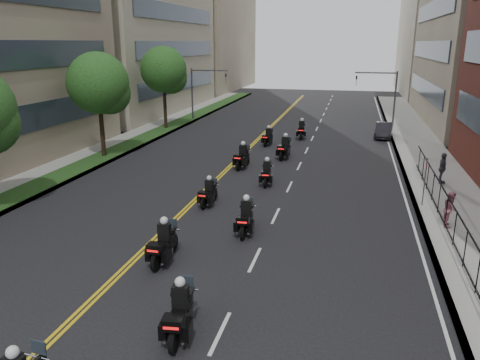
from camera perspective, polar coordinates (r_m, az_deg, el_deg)
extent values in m
cube|color=gray|center=(33.01, 22.58, 0.79)|extent=(4.00, 90.00, 0.15)
cube|color=gray|center=(37.50, -16.53, 3.15)|extent=(4.00, 90.00, 0.15)
cube|color=#173E16|center=(37.09, -15.47, 3.24)|extent=(2.00, 90.00, 0.04)
cube|color=#333F4C|center=(55.21, 21.59, 10.38)|extent=(0.12, 24.08, 1.80)
cube|color=#333F4C|center=(55.01, 22.04, 14.51)|extent=(0.12, 24.08, 1.80)
cube|color=#333F4C|center=(55.10, 22.51, 18.65)|extent=(0.12, 24.08, 1.80)
cube|color=#AA9F89|center=(85.95, 24.91, 18.18)|extent=(15.00, 28.00, 26.00)
cube|color=#333F4C|center=(58.45, -7.15, 11.65)|extent=(0.12, 24.08, 1.80)
cube|color=#333F4C|center=(58.26, -7.30, 15.57)|extent=(0.12, 24.08, 1.80)
cube|color=#333F4C|center=(58.35, -7.45, 19.50)|extent=(0.12, 24.08, 1.80)
cube|color=gray|center=(89.35, -5.37, 19.42)|extent=(16.00, 28.00, 26.00)
cube|color=black|center=(20.16, 25.46, -4.53)|extent=(0.05, 28.00, 0.05)
cube|color=black|center=(20.63, 25.01, -7.91)|extent=(0.05, 28.00, 0.05)
cylinder|color=#2F2015|center=(35.78, -16.52, 6.59)|extent=(0.32, 0.32, 5.11)
sphere|color=#1B4717|center=(35.43, -16.91, 11.24)|extent=(4.40, 4.40, 4.40)
sphere|color=#1B4717|center=(35.55, -15.64, 10.17)|extent=(3.08, 3.08, 3.08)
cylinder|color=#2F2015|center=(46.42, -9.15, 9.36)|extent=(0.32, 0.32, 5.39)
sphere|color=#1B4717|center=(46.16, -9.33, 13.15)|extent=(4.40, 4.40, 4.40)
sphere|color=#1B4717|center=(46.35, -8.39, 12.25)|extent=(3.08, 3.08, 3.08)
cylinder|color=#3F3F44|center=(48.98, 18.35, 9.22)|extent=(0.18, 0.18, 5.60)
cylinder|color=#3F3F44|center=(48.64, 16.23, 12.44)|extent=(4.00, 0.14, 0.14)
imported|color=black|center=(48.65, 14.00, 11.66)|extent=(0.16, 0.20, 1.00)
cylinder|color=#3F3F44|center=(51.73, -5.85, 10.30)|extent=(0.18, 0.18, 5.60)
cylinder|color=#3F3F44|center=(50.89, -3.76, 13.19)|extent=(4.00, 0.14, 0.14)
imported|color=black|center=(50.44, -1.74, 12.28)|extent=(0.16, 0.20, 1.00)
sphere|color=silver|center=(12.24, -25.99, -18.35)|extent=(0.30, 0.30, 0.30)
cylinder|color=black|center=(13.75, -8.08, -18.81)|extent=(0.24, 0.75, 0.73)
cylinder|color=black|center=(15.15, -6.41, -15.10)|extent=(0.24, 0.75, 0.73)
cube|color=black|center=(14.27, -7.24, -15.85)|extent=(0.63, 1.50, 0.43)
cube|color=silver|center=(14.45, -7.15, -16.57)|extent=(0.48, 0.64, 0.32)
cube|color=black|center=(13.43, -8.18, -16.85)|extent=(0.61, 0.52, 0.35)
cube|color=red|center=(13.26, -8.43, -17.45)|extent=(0.43, 0.09, 0.08)
cube|color=black|center=(14.04, -7.27, -13.87)|extent=(0.51, 0.36, 0.67)
sphere|color=silver|center=(13.83, -7.33, -12.22)|extent=(0.31, 0.31, 0.31)
cylinder|color=black|center=(18.04, -10.22, -9.79)|extent=(0.15, 0.74, 0.74)
cylinder|color=black|center=(19.48, -8.16, -7.64)|extent=(0.15, 0.74, 0.74)
cube|color=black|center=(18.63, -9.19, -7.83)|extent=(0.46, 1.46, 0.43)
cube|color=silver|center=(18.78, -9.09, -8.46)|extent=(0.41, 0.60, 0.32)
cube|color=black|center=(17.81, -10.31, -8.16)|extent=(0.56, 0.46, 0.35)
cube|color=red|center=(17.63, -10.61, -8.52)|extent=(0.43, 0.03, 0.08)
cube|color=black|center=(18.46, -9.20, -6.23)|extent=(0.48, 0.30, 0.67)
sphere|color=silver|center=(18.30, -9.25, -4.91)|extent=(0.31, 0.31, 0.31)
cylinder|color=black|center=(20.42, 0.36, -6.34)|extent=(0.19, 0.72, 0.71)
cylinder|color=black|center=(21.95, 1.09, -4.67)|extent=(0.19, 0.72, 0.71)
cube|color=black|center=(21.07, 0.74, -4.73)|extent=(0.53, 1.44, 0.42)
cube|color=silver|center=(21.21, 0.76, -5.29)|extent=(0.44, 0.60, 0.31)
cube|color=black|center=(20.21, 0.36, -4.92)|extent=(0.57, 0.48, 0.34)
cube|color=red|center=(20.02, 0.26, -5.20)|extent=(0.42, 0.06, 0.07)
cube|color=black|center=(20.94, 0.77, -3.35)|extent=(0.48, 0.32, 0.65)
sphere|color=silver|center=(20.80, 0.78, -2.19)|extent=(0.30, 0.30, 0.30)
cylinder|color=black|center=(24.09, -4.45, -2.86)|extent=(0.18, 0.65, 0.64)
cylinder|color=black|center=(25.42, -3.15, -1.79)|extent=(0.18, 0.65, 0.64)
cube|color=black|center=(24.67, -3.79, -1.73)|extent=(0.49, 1.30, 0.38)
cube|color=silver|center=(24.78, -3.74, -2.17)|extent=(0.40, 0.54, 0.28)
cube|color=black|center=(23.94, -4.47, -1.75)|extent=(0.52, 0.43, 0.30)
cube|color=red|center=(23.77, -4.65, -1.93)|extent=(0.38, 0.06, 0.07)
cube|color=black|center=(24.57, -3.77, -0.65)|extent=(0.43, 0.30, 0.58)
sphere|color=silver|center=(24.46, -3.78, 0.24)|extent=(0.27, 0.27, 0.27)
cylinder|color=black|center=(27.56, 3.11, -0.29)|extent=(0.20, 0.68, 0.68)
cylinder|color=black|center=(29.08, 3.43, 0.60)|extent=(0.20, 0.68, 0.68)
cube|color=black|center=(28.24, 3.29, 0.71)|extent=(0.53, 1.37, 0.40)
cube|color=silver|center=(28.35, 3.29, 0.29)|extent=(0.42, 0.58, 0.30)
cube|color=black|center=(27.41, 3.13, 0.74)|extent=(0.55, 0.46, 0.32)
cube|color=red|center=(27.22, 3.09, 0.58)|extent=(0.40, 0.06, 0.07)
cube|color=black|center=(28.16, 3.31, 1.71)|extent=(0.46, 0.31, 0.62)
sphere|color=silver|center=(28.06, 3.33, 2.54)|extent=(0.29, 0.29, 0.29)
cylinder|color=black|center=(31.21, -0.18, 1.80)|extent=(0.23, 0.75, 0.74)
cylinder|color=black|center=(32.80, 0.85, 2.52)|extent=(0.23, 0.75, 0.74)
cube|color=black|center=(31.93, 0.35, 2.70)|extent=(0.61, 1.51, 0.44)
cube|color=silver|center=(32.04, 0.38, 2.29)|extent=(0.48, 0.64, 0.33)
cube|color=black|center=(31.07, -0.19, 2.81)|extent=(0.61, 0.52, 0.35)
cube|color=red|center=(30.86, -0.33, 2.68)|extent=(0.44, 0.08, 0.08)
cube|color=black|center=(31.85, 0.38, 3.68)|extent=(0.51, 0.35, 0.68)
sphere|color=silver|center=(31.77, 0.39, 4.49)|extent=(0.32, 0.32, 0.32)
cylinder|color=black|center=(33.97, 5.09, 2.96)|extent=(0.25, 0.77, 0.76)
cylinder|color=black|center=(35.65, 5.89, 3.58)|extent=(0.25, 0.77, 0.76)
cube|color=black|center=(34.74, 5.51, 3.78)|extent=(0.66, 1.55, 0.45)
cube|color=silver|center=(34.85, 5.53, 3.39)|extent=(0.50, 0.66, 0.33)
cube|color=black|center=(33.84, 5.11, 3.92)|extent=(0.64, 0.54, 0.36)
cube|color=red|center=(33.62, 5.00, 3.80)|extent=(0.45, 0.09, 0.08)
cube|color=black|center=(34.67, 5.56, 4.70)|extent=(0.53, 0.37, 0.69)
sphere|color=silver|center=(34.59, 5.59, 5.46)|extent=(0.32, 0.32, 0.32)
cylinder|color=black|center=(38.53, 3.13, 4.55)|extent=(0.21, 0.68, 0.67)
cylinder|color=black|center=(40.00, 3.79, 4.98)|extent=(0.21, 0.68, 0.67)
cube|color=black|center=(39.21, 3.47, 5.16)|extent=(0.56, 1.36, 0.39)
cube|color=silver|center=(39.30, 3.48, 4.85)|extent=(0.43, 0.58, 0.29)
cube|color=black|center=(38.43, 3.14, 5.29)|extent=(0.55, 0.47, 0.31)
cube|color=red|center=(38.24, 3.05, 5.21)|extent=(0.39, 0.07, 0.07)
cube|color=black|center=(39.16, 3.50, 5.87)|extent=(0.46, 0.32, 0.61)
sphere|color=silver|center=(39.10, 3.52, 6.47)|extent=(0.28, 0.28, 0.28)
cylinder|color=black|center=(41.45, 7.43, 5.33)|extent=(0.19, 0.75, 0.74)
cylinder|color=black|center=(43.15, 7.55, 5.77)|extent=(0.19, 0.75, 0.74)
cube|color=black|center=(42.24, 7.51, 5.96)|extent=(0.54, 1.49, 0.43)
cube|color=silver|center=(42.34, 7.50, 5.64)|extent=(0.45, 0.62, 0.33)
cube|color=black|center=(41.34, 7.45, 6.10)|extent=(0.59, 0.49, 0.35)
cube|color=red|center=(41.12, 7.44, 6.01)|extent=(0.44, 0.06, 0.08)
cube|color=black|center=(42.20, 7.54, 6.70)|extent=(0.49, 0.33, 0.67)
sphere|color=silver|center=(42.14, 7.56, 7.31)|extent=(0.32, 0.32, 0.32)
imported|color=black|center=(44.21, 17.14, 5.82)|extent=(1.80, 4.14, 1.33)
imported|color=#95515E|center=(23.39, 24.26, -3.24)|extent=(0.67, 0.84, 1.64)
imported|color=#47464F|center=(30.24, 23.45, 1.32)|extent=(0.74, 1.18, 1.86)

